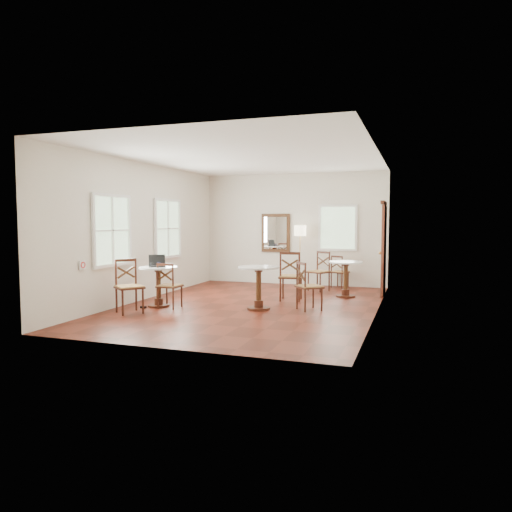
{
  "coord_description": "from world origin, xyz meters",
  "views": [
    {
      "loc": [
        3.21,
        -9.17,
        1.75
      ],
      "look_at": [
        0.0,
        0.3,
        1.0
      ],
      "focal_mm": 33.55,
      "sensor_mm": 36.0,
      "label": 1
    }
  ],
  "objects": [
    {
      "name": "chair_mid_a",
      "position": [
        0.61,
        0.86,
        0.53
      ],
      "size": [
        0.55,
        0.55,
        1.07
      ],
      "rotation": [
        0.0,
        0.0,
        3.27
      ],
      "color": "#3F1C0F",
      "rests_on": "ground"
    },
    {
      "name": "ground",
      "position": [
        0.0,
        0.0,
        0.0
      ],
      "size": [
        7.0,
        7.0,
        0.0
      ],
      "primitive_type": "plane",
      "color": "#561A0E",
      "rests_on": "ground"
    },
    {
      "name": "chair_back_b",
      "position": [
        0.91,
        2.53,
        0.49
      ],
      "size": [
        0.6,
        0.6,
        0.97
      ],
      "rotation": [
        0.0,
        0.0,
        -0.45
      ],
      "color": "#3F1C0F",
      "rests_on": "ground"
    },
    {
      "name": "cafe_table_back",
      "position": [
        1.67,
        1.74,
        0.5
      ],
      "size": [
        0.77,
        0.77,
        0.82
      ],
      "color": "#3F1C0F",
      "rests_on": "ground"
    },
    {
      "name": "water_glass",
      "position": [
        -1.84,
        -0.81,
        0.86
      ],
      "size": [
        0.06,
        0.06,
        0.1
      ],
      "primitive_type": "cylinder",
      "color": "white",
      "rests_on": "cafe_table_near"
    },
    {
      "name": "mouse",
      "position": [
        -1.92,
        -0.58,
        0.83
      ],
      "size": [
        0.11,
        0.09,
        0.04
      ],
      "primitive_type": "ellipsoid",
      "rotation": [
        0.0,
        0.0,
        0.31
      ],
      "color": "black",
      "rests_on": "cafe_table_near"
    },
    {
      "name": "chair_near_b",
      "position": [
        -1.93,
        -1.47,
        0.51
      ],
      "size": [
        0.66,
        0.66,
        1.02
      ],
      "rotation": [
        0.0,
        0.0,
        0.9
      ],
      "color": "#3F1C0F",
      "rests_on": "ground"
    },
    {
      "name": "cafe_table_near",
      "position": [
        -1.74,
        -0.72,
        0.5
      ],
      "size": [
        0.77,
        0.77,
        0.81
      ],
      "color": "#3F1C0F",
      "rests_on": "ground"
    },
    {
      "name": "room_shell",
      "position": [
        -0.06,
        0.27,
        1.89
      ],
      "size": [
        5.02,
        7.02,
        3.01
      ],
      "color": "silver",
      "rests_on": "ground"
    },
    {
      "name": "chair_back_a",
      "position": [
        1.3,
        3.22,
        0.42
      ],
      "size": [
        0.5,
        0.5,
        0.84
      ],
      "rotation": [
        0.0,
        0.0,
        2.76
      ],
      "color": "#3F1C0F",
      "rests_on": "ground"
    },
    {
      "name": "floor_lamp",
      "position": [
        0.26,
        3.15,
        1.37
      ],
      "size": [
        0.31,
        0.31,
        1.62
      ],
      "color": "#BF8C3F",
      "rests_on": "ground"
    },
    {
      "name": "power_adapter",
      "position": [
        -1.94,
        -0.98,
        0.02
      ],
      "size": [
        0.11,
        0.07,
        0.04
      ],
      "primitive_type": "cube",
      "color": "black",
      "rests_on": "ground"
    },
    {
      "name": "chair_mid_b",
      "position": [
        1.21,
        -0.12,
        0.47
      ],
      "size": [
        0.61,
        0.61,
        0.95
      ],
      "rotation": [
        0.0,
        0.0,
        2.26
      ],
      "color": "#3F1C0F",
      "rests_on": "ground"
    },
    {
      "name": "cafe_table_mid",
      "position": [
        0.28,
        -0.36,
        0.52
      ],
      "size": [
        0.8,
        0.8,
        0.85
      ],
      "color": "#3F1C0F",
      "rests_on": "ground"
    },
    {
      "name": "chair_near_a",
      "position": [
        -1.46,
        -0.78,
        0.45
      ],
      "size": [
        0.43,
        0.43,
        0.91
      ],
      "rotation": [
        0.0,
        0.0,
        3.12
      ],
      "color": "#3F1C0F",
      "rests_on": "ground"
    },
    {
      "name": "navy_mug",
      "position": [
        -1.72,
        -0.7,
        0.86
      ],
      "size": [
        0.11,
        0.08,
        0.09
      ],
      "color": "black",
      "rests_on": "cafe_table_near"
    },
    {
      "name": "laptop",
      "position": [
        -1.79,
        -0.67,
        0.87
      ],
      "size": [
        0.43,
        0.41,
        0.24
      ],
      "rotation": [
        0.0,
        0.0,
        0.59
      ],
      "color": "black",
      "rests_on": "cafe_table_near"
    }
  ]
}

